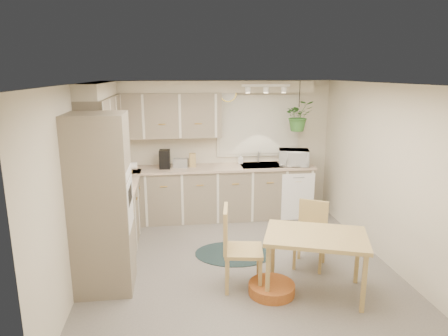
# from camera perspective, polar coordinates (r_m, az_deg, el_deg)

# --- Properties ---
(floor) EXTENTS (4.20, 4.20, 0.00)m
(floor) POSITION_cam_1_polar(r_m,az_deg,el_deg) (5.59, 2.02, -13.46)
(floor) COLOR slate
(floor) RESTS_ON ground
(ceiling) EXTENTS (4.20, 4.20, 0.00)m
(ceiling) POSITION_cam_1_polar(r_m,az_deg,el_deg) (4.99, 2.26, 11.94)
(ceiling) COLOR white
(ceiling) RESTS_ON wall_back
(wall_back) EXTENTS (4.00, 0.04, 2.40)m
(wall_back) POSITION_cam_1_polar(r_m,az_deg,el_deg) (7.19, -0.67, 2.79)
(wall_back) COLOR beige
(wall_back) RESTS_ON floor
(wall_front) EXTENTS (4.00, 0.04, 2.40)m
(wall_front) POSITION_cam_1_polar(r_m,az_deg,el_deg) (3.23, 8.50, -11.08)
(wall_front) COLOR beige
(wall_front) RESTS_ON floor
(wall_left) EXTENTS (0.04, 4.20, 2.40)m
(wall_left) POSITION_cam_1_polar(r_m,az_deg,el_deg) (5.22, -20.08, -2.15)
(wall_left) COLOR beige
(wall_left) RESTS_ON floor
(wall_right) EXTENTS (0.04, 4.20, 2.40)m
(wall_right) POSITION_cam_1_polar(r_m,az_deg,el_deg) (5.83, 21.90, -0.73)
(wall_right) COLOR beige
(wall_right) RESTS_ON floor
(base_cab_left) EXTENTS (0.60, 1.85, 0.90)m
(base_cab_left) POSITION_cam_1_polar(r_m,az_deg,el_deg) (6.21, -15.11, -6.60)
(base_cab_left) COLOR gray
(base_cab_left) RESTS_ON floor
(base_cab_back) EXTENTS (3.60, 0.60, 0.90)m
(base_cab_back) POSITION_cam_1_polar(r_m,az_deg,el_deg) (7.06, -1.97, -3.69)
(base_cab_back) COLOR gray
(base_cab_back) RESTS_ON floor
(counter_left) EXTENTS (0.64, 1.89, 0.04)m
(counter_left) POSITION_cam_1_polar(r_m,az_deg,el_deg) (6.07, -15.28, -2.43)
(counter_left) COLOR tan
(counter_left) RESTS_ON base_cab_left
(counter_back) EXTENTS (3.64, 0.64, 0.04)m
(counter_back) POSITION_cam_1_polar(r_m,az_deg,el_deg) (6.92, -2.00, 0.00)
(counter_back) COLOR tan
(counter_back) RESTS_ON base_cab_back
(oven_stack) EXTENTS (0.65, 0.65, 2.10)m
(oven_stack) POSITION_cam_1_polar(r_m,az_deg,el_deg) (4.85, -17.10, -4.96)
(oven_stack) COLOR gray
(oven_stack) RESTS_ON floor
(wall_oven_face) EXTENTS (0.02, 0.56, 0.58)m
(wall_oven_face) POSITION_cam_1_polar(r_m,az_deg,el_deg) (4.80, -13.32, -4.88)
(wall_oven_face) COLOR white
(wall_oven_face) RESTS_ON oven_stack
(upper_cab_left) EXTENTS (0.35, 2.00, 0.75)m
(upper_cab_left) POSITION_cam_1_polar(r_m,az_deg,el_deg) (6.04, -16.94, 6.16)
(upper_cab_left) COLOR gray
(upper_cab_left) RESTS_ON wall_left
(upper_cab_back) EXTENTS (2.00, 0.35, 0.75)m
(upper_cab_back) POSITION_cam_1_polar(r_m,az_deg,el_deg) (6.88, -8.87, 7.41)
(upper_cab_back) COLOR gray
(upper_cab_back) RESTS_ON wall_back
(soffit_left) EXTENTS (0.30, 2.00, 0.20)m
(soffit_left) POSITION_cam_1_polar(r_m,az_deg,el_deg) (6.00, -17.49, 10.65)
(soffit_left) COLOR beige
(soffit_left) RESTS_ON wall_left
(soffit_back) EXTENTS (3.60, 0.30, 0.20)m
(soffit_back) POSITION_cam_1_polar(r_m,az_deg,el_deg) (6.90, -2.22, 11.53)
(soffit_back) COLOR beige
(soffit_back) RESTS_ON wall_back
(cooktop) EXTENTS (0.52, 0.58, 0.02)m
(cooktop) POSITION_cam_1_polar(r_m,az_deg,el_deg) (5.51, -15.96, -3.80)
(cooktop) COLOR white
(cooktop) RESTS_ON counter_left
(range_hood) EXTENTS (0.40, 0.60, 0.14)m
(range_hood) POSITION_cam_1_polar(r_m,az_deg,el_deg) (5.40, -16.48, 0.82)
(range_hood) COLOR white
(range_hood) RESTS_ON upper_cab_left
(window_blinds) EXTENTS (1.40, 0.02, 1.00)m
(window_blinds) POSITION_cam_1_polar(r_m,az_deg,el_deg) (7.21, 4.91, 6.00)
(window_blinds) COLOR white
(window_blinds) RESTS_ON wall_back
(window_frame) EXTENTS (1.50, 0.02, 1.10)m
(window_frame) POSITION_cam_1_polar(r_m,az_deg,el_deg) (7.22, 4.90, 6.01)
(window_frame) COLOR beige
(window_frame) RESTS_ON wall_back
(sink) EXTENTS (0.70, 0.48, 0.10)m
(sink) POSITION_cam_1_polar(r_m,az_deg,el_deg) (7.08, 5.27, 0.08)
(sink) COLOR #A1A4A8
(sink) RESTS_ON counter_back
(dishwasher_front) EXTENTS (0.58, 0.02, 0.83)m
(dishwasher_front) POSITION_cam_1_polar(r_m,az_deg,el_deg) (7.07, 10.50, -4.09)
(dishwasher_front) COLOR white
(dishwasher_front) RESTS_ON base_cab_back
(track_light_bar) EXTENTS (0.80, 0.04, 0.04)m
(track_light_bar) POSITION_cam_1_polar(r_m,az_deg,el_deg) (6.65, 6.02, 11.66)
(track_light_bar) COLOR white
(track_light_bar) RESTS_ON ceiling
(wall_clock) EXTENTS (0.30, 0.03, 0.30)m
(wall_clock) POSITION_cam_1_polar(r_m,az_deg,el_deg) (7.06, 0.57, 10.61)
(wall_clock) COLOR gold
(wall_clock) RESTS_ON wall_back
(dining_table) EXTENTS (1.34, 1.10, 0.72)m
(dining_table) POSITION_cam_1_polar(r_m,az_deg,el_deg) (4.91, 12.82, -13.14)
(dining_table) COLOR tan
(dining_table) RESTS_ON floor
(chair_left) EXTENTS (0.54, 0.54, 1.00)m
(chair_left) POSITION_cam_1_polar(r_m,az_deg,el_deg) (4.84, 2.81, -11.35)
(chair_left) COLOR tan
(chair_left) RESTS_ON floor
(chair_back) EXTENTS (0.55, 0.55, 0.87)m
(chair_back) POSITION_cam_1_polar(r_m,az_deg,el_deg) (5.46, 12.22, -9.43)
(chair_back) COLOR tan
(chair_back) RESTS_ON floor
(braided_rug) EXTENTS (1.23, 1.02, 0.01)m
(braided_rug) POSITION_cam_1_polar(r_m,az_deg,el_deg) (5.85, 1.29, -12.15)
(braided_rug) COLOR black
(braided_rug) RESTS_ON floor
(pet_bed) EXTENTS (0.72, 0.72, 0.13)m
(pet_bed) POSITION_cam_1_polar(r_m,az_deg,el_deg) (4.92, 6.81, -16.73)
(pet_bed) COLOR #A66221
(pet_bed) RESTS_ON floor
(microwave) EXTENTS (0.57, 0.40, 0.35)m
(microwave) POSITION_cam_1_polar(r_m,az_deg,el_deg) (7.08, 9.93, 1.72)
(microwave) COLOR white
(microwave) RESTS_ON counter_back
(soap_bottle) EXTENTS (0.10, 0.19, 0.08)m
(soap_bottle) POSITION_cam_1_polar(r_m,az_deg,el_deg) (7.14, 2.37, 0.91)
(soap_bottle) COLOR white
(soap_bottle) RESTS_ON counter_back
(hanging_plant) EXTENTS (0.50, 0.55, 0.41)m
(hanging_plant) POSITION_cam_1_polar(r_m,az_deg,el_deg) (7.00, 10.60, 6.87)
(hanging_plant) COLOR #346B2B
(hanging_plant) RESTS_ON ceiling
(coffee_maker) EXTENTS (0.19, 0.23, 0.32)m
(coffee_maker) POSITION_cam_1_polar(r_m,az_deg,el_deg) (6.87, -8.46, 1.26)
(coffee_maker) COLOR black
(coffee_maker) RESTS_ON counter_back
(toaster) EXTENTS (0.28, 0.20, 0.15)m
(toaster) POSITION_cam_1_polar(r_m,az_deg,el_deg) (6.90, -6.19, 0.71)
(toaster) COLOR #A1A4A8
(toaster) RESTS_ON counter_back
(knife_block) EXTENTS (0.11, 0.11, 0.24)m
(knife_block) POSITION_cam_1_polar(r_m,az_deg,el_deg) (6.93, -4.52, 1.15)
(knife_block) COLOR tan
(knife_block) RESTS_ON counter_back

